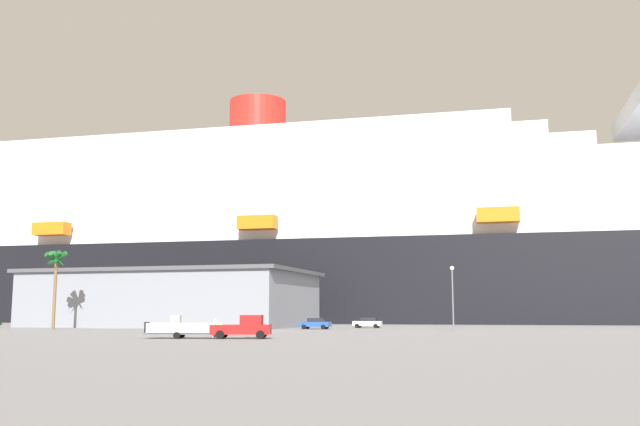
{
  "coord_description": "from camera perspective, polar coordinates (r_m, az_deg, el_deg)",
  "views": [
    {
      "loc": [
        24.1,
        -88.34,
        2.57
      ],
      "look_at": [
        -0.83,
        31.02,
        19.52
      ],
      "focal_mm": 39.67,
      "sensor_mm": 36.0,
      "label": 1
    }
  ],
  "objects": [
    {
      "name": "pickup_truck",
      "position": [
        67.69,
        -6.18,
        -9.16
      ],
      "size": [
        5.86,
        3.01,
        2.2
      ],
      "color": "red",
      "rests_on": "ground_plane"
    },
    {
      "name": "parked_car_blue_suv",
      "position": [
        102.82,
        -0.35,
        -8.88
      ],
      "size": [
        4.47,
        2.32,
        1.58
      ],
      "color": "#264C99",
      "rests_on": "ground_plane"
    },
    {
      "name": "ground_plane",
      "position": [
        120.8,
        0.29,
        -9.13
      ],
      "size": [
        600.0,
        600.0,
        0.0
      ],
      "primitive_type": "plane",
      "color": "gray"
    },
    {
      "name": "parked_car_white_van",
      "position": [
        110.25,
        3.88,
        -8.8
      ],
      "size": [
        4.46,
        2.27,
        1.58
      ],
      "color": "white",
      "rests_on": "ground_plane"
    },
    {
      "name": "terminal_building",
      "position": [
        122.11,
        -11.69,
        -6.78
      ],
      "size": [
        47.01,
        30.2,
        9.24
      ],
      "color": "gray",
      "rests_on": "ground_plane"
    },
    {
      "name": "cruise_ship",
      "position": [
        159.78,
        4.91,
        -2.64
      ],
      "size": [
        249.95,
        46.88,
        62.3
      ],
      "color": "black",
      "rests_on": "ground_plane"
    },
    {
      "name": "small_boat_on_trailer",
      "position": [
        68.6,
        -10.43,
        -9.13
      ],
      "size": [
        8.99,
        3.12,
        2.15
      ],
      "color": "#595960",
      "rests_on": "ground_plane"
    },
    {
      "name": "street_lamp",
      "position": [
        93.63,
        10.64,
        -6.04
      ],
      "size": [
        0.56,
        0.56,
        8.38
      ],
      "color": "slate",
      "rests_on": "ground_plane"
    },
    {
      "name": "palm_tree",
      "position": [
        107.83,
        -20.51,
        -3.82
      ],
      "size": [
        3.39,
        3.48,
        11.22
      ],
      "color": "brown",
      "rests_on": "ground_plane"
    }
  ]
}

